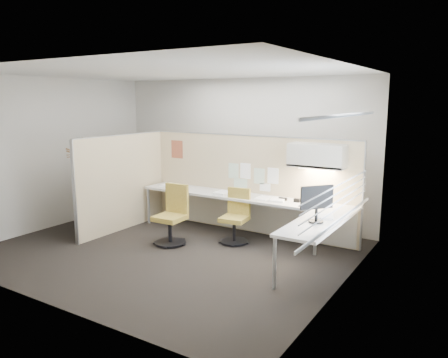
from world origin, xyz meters
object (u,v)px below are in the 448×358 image
Objects in this scene: chair_left at (172,217)px; chair_right at (236,218)px; phone at (310,203)px; desk at (255,207)px; monitor at (317,201)px.

chair_left reaches higher than chair_right.
chair_right reaches higher than phone.
chair_right is (-0.25, -0.21, -0.18)m from desk.
desk is 7.85× the size of monitor.
chair_left is 1.92× the size of monitor.
chair_right is at bearing 110.70° from monitor.
chair_right is at bearing -174.56° from phone.
chair_left reaches higher than desk.
chair_left is at bearing -143.63° from desk.
chair_right is 1.83m from monitor.
chair_left is 2.55m from monitor.
chair_right is at bearing -139.84° from desk.
monitor is at bearing -2.03° from chair_left.
monitor reaches higher than phone.
desk is at bearing 176.33° from phone.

